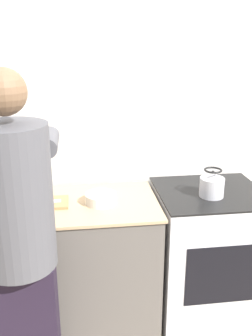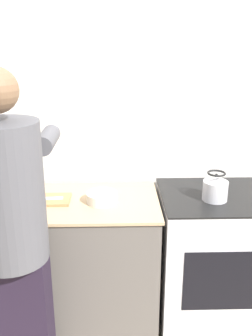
# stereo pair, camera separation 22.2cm
# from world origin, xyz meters

# --- Properties ---
(wall_back) EXTENTS (8.00, 0.05, 2.60)m
(wall_back) POSITION_xyz_m (0.00, 0.71, 1.30)
(wall_back) COLOR silver
(wall_back) RESTS_ON ground_plane
(counter) EXTENTS (1.67, 0.63, 0.91)m
(counter) POSITION_xyz_m (-0.37, 0.30, 0.46)
(counter) COLOR #5B5651
(counter) RESTS_ON ground_plane
(oven) EXTENTS (0.70, 0.64, 0.93)m
(oven) POSITION_xyz_m (0.84, 0.32, 0.47)
(oven) COLOR silver
(oven) RESTS_ON ground_plane
(person) EXTENTS (0.41, 0.64, 1.78)m
(person) POSITION_xyz_m (-0.32, -0.21, 0.96)
(person) COLOR black
(person) RESTS_ON ground_plane
(cutting_board) EXTENTS (0.36, 0.19, 0.02)m
(cutting_board) POSITION_xyz_m (-0.27, 0.31, 0.92)
(cutting_board) COLOR #A87A4C
(cutting_board) RESTS_ON counter
(knife) EXTENTS (0.19, 0.05, 0.01)m
(knife) POSITION_xyz_m (-0.24, 0.30, 0.93)
(knife) COLOR silver
(knife) RESTS_ON cutting_board
(kettle) EXTENTS (0.15, 0.15, 0.18)m
(kettle) POSITION_xyz_m (0.81, 0.24, 1.01)
(kettle) COLOR silver
(kettle) RESTS_ON oven
(bowl_prep) EXTENTS (0.20, 0.20, 0.06)m
(bowl_prep) POSITION_xyz_m (0.11, 0.28, 0.94)
(bowl_prep) COLOR silver
(bowl_prep) RESTS_ON counter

